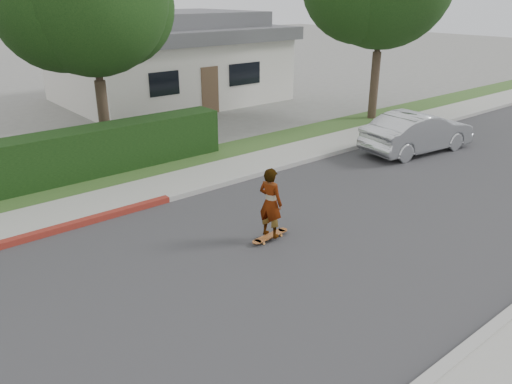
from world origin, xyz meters
TOP-DOWN VIEW (x-y plane):
  - ground at (0.00, 0.00)m, footprint 120.00×120.00m
  - road at (0.00, 0.00)m, footprint 60.00×8.00m
  - curb_far at (0.00, 4.10)m, footprint 60.00×0.20m
  - sidewalk_far at (0.00, 5.00)m, footprint 60.00×1.60m
  - planting_strip at (0.00, 6.60)m, footprint 60.00×1.60m
  - tree_center at (1.49, 9.19)m, footprint 5.66×4.84m
  - house at (8.00, 16.00)m, footprint 10.60×8.60m
  - skateboard at (1.67, 0.71)m, footprint 1.06×0.30m
  - skateboarder at (1.67, 0.71)m, footprint 0.50×0.65m
  - car_silver at (9.97, 2.55)m, footprint 4.39×1.98m

SIDE VIEW (x-z plane):
  - ground at x=0.00m, z-range 0.00..0.00m
  - road at x=0.00m, z-range 0.00..0.01m
  - planting_strip at x=0.00m, z-range 0.00..0.10m
  - sidewalk_far at x=0.00m, z-range 0.00..0.12m
  - curb_far at x=0.00m, z-range 0.00..0.15m
  - skateboard at x=1.67m, z-range 0.04..0.14m
  - car_silver at x=9.97m, z-range 0.00..1.40m
  - skateboarder at x=1.67m, z-range 0.11..1.70m
  - house at x=8.00m, z-range -0.05..4.25m
  - tree_center at x=1.49m, z-range 1.18..8.62m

